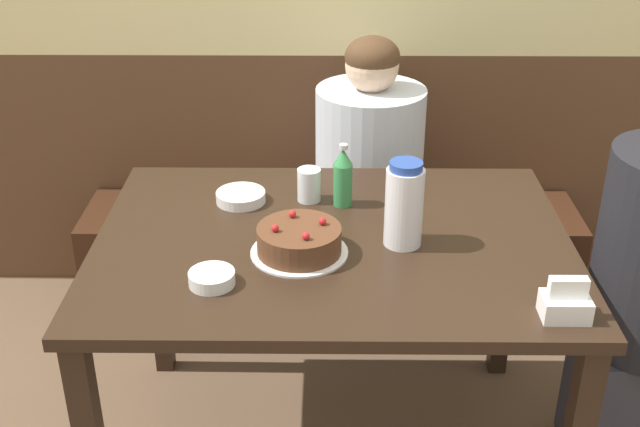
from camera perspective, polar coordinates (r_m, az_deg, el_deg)
bench_seat at (r=3.19m, az=0.77°, el=-3.27°), size 1.90×0.38×0.43m
dining_table at (r=2.24m, az=0.90°, el=-3.87°), size 1.30×0.94×0.77m
birthday_cake at (r=2.10m, az=-1.49°, el=-1.96°), size 0.26×0.26×0.10m
water_pitcher at (r=2.12m, az=6.00°, el=0.63°), size 0.10×0.10×0.24m
soju_bottle at (r=2.33m, az=1.64°, el=2.64°), size 0.06×0.06×0.19m
napkin_holder at (r=1.93m, az=17.07°, el=-6.11°), size 0.11×0.08×0.11m
bowl_soup_white at (r=2.00m, az=-7.70°, el=-4.58°), size 0.12×0.12×0.03m
bowl_rice_small at (r=2.39m, az=-5.66°, el=1.19°), size 0.15×0.15×0.03m
glass_water_tall at (r=2.38m, az=-0.78°, el=2.05°), size 0.07×0.07×0.10m
person_pale_blue_shirt at (r=2.94m, az=3.45°, el=1.62°), size 0.39×0.39×1.14m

